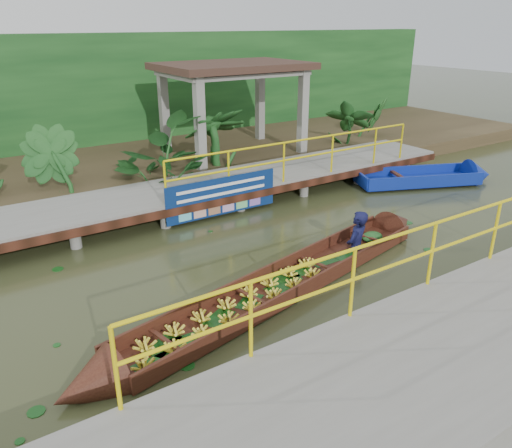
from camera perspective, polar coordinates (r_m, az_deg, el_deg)
ground at (r=9.81m, az=1.55°, el=-4.18°), size 80.00×80.00×0.00m
land_strip at (r=16.08m, az=-14.01°, el=6.64°), size 30.00×8.00×0.45m
far_dock at (r=12.39m, az=-7.47°, el=3.75°), size 16.00×2.06×1.66m
near_dock at (r=7.88m, az=26.19°, el=-11.36°), size 18.00×2.40×1.73m
pavilion at (r=15.79m, az=-2.66°, el=16.57°), size 4.40×3.00×3.00m
foliage_backdrop at (r=18.07m, az=-17.37°, el=13.73°), size 30.00×0.80×4.00m
vendor_boat at (r=8.95m, az=4.91°, el=-5.32°), size 8.41×2.55×1.97m
moored_blue_boat at (r=15.49m, az=21.10°, el=5.01°), size 4.10×2.47×0.96m
blue_banner at (r=11.72m, az=-3.87°, el=3.22°), size 2.88×0.04×0.90m
tropical_plants at (r=14.50m, az=-5.32°, el=9.47°), size 14.18×1.18×1.47m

